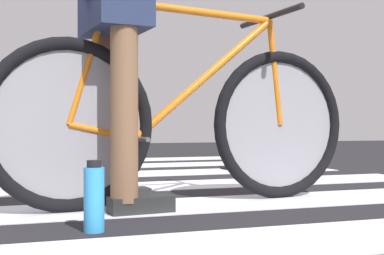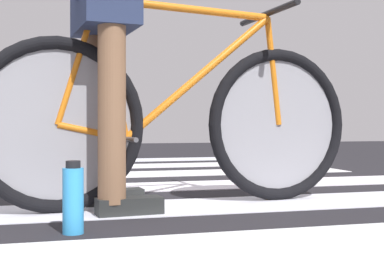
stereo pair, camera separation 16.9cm
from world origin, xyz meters
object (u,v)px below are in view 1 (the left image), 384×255
(water_bottle, at_px, (94,198))
(traffic_cone, at_px, (258,139))
(bicycle_1_of_3, at_px, (183,119))
(bicycle_3_of_3, at_px, (38,122))
(cyclist_1_of_3, at_px, (115,52))

(water_bottle, bearing_deg, traffic_cone, 51.69)
(water_bottle, bearing_deg, bicycle_1_of_3, 45.66)
(water_bottle, height_order, traffic_cone, traffic_cone)
(bicycle_1_of_3, relative_size, traffic_cone, 3.31)
(bicycle_1_of_3, distance_m, bicycle_3_of_3, 3.16)
(bicycle_3_of_3, height_order, traffic_cone, bicycle_3_of_3)
(bicycle_3_of_3, distance_m, water_bottle, 3.60)
(cyclist_1_of_3, bearing_deg, traffic_cone, 41.21)
(bicycle_3_of_3, xyz_separation_m, water_bottle, (0.05, -3.59, -0.27))
(cyclist_1_of_3, distance_m, water_bottle, 0.72)
(bicycle_3_of_3, relative_size, water_bottle, 7.18)
(water_bottle, xyz_separation_m, traffic_cone, (1.53, 1.94, 0.13))
(bicycle_3_of_3, bearing_deg, water_bottle, -99.22)
(bicycle_1_of_3, distance_m, water_bottle, 0.71)
(cyclist_1_of_3, xyz_separation_m, traffic_cone, (1.38, 1.50, -0.41))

